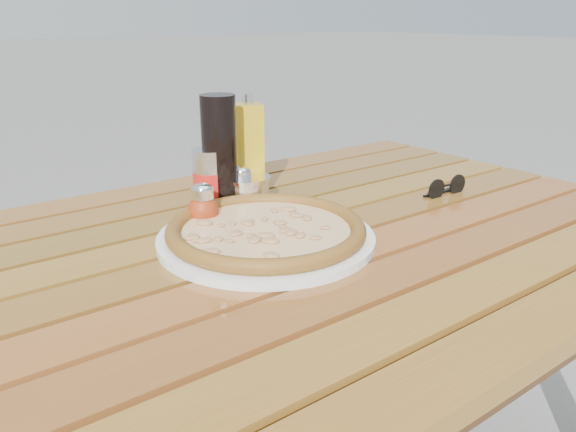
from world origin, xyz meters
TOP-DOWN VIEW (x-y plane):
  - table at (0.00, -0.00)m, footprint 1.40×0.90m
  - plate at (-0.06, 0.01)m, footprint 0.44×0.44m
  - pizza at (-0.06, 0.01)m, footprint 0.38×0.38m
  - pepper_shaker at (-0.10, 0.13)m, footprint 0.06×0.06m
  - oregano_shaker at (0.01, 0.19)m, footprint 0.06×0.06m
  - dark_bottle at (-0.03, 0.20)m, footprint 0.09×0.09m
  - soda_can at (-0.05, 0.21)m, footprint 0.08×0.08m
  - olive_oil_cruet at (0.06, 0.24)m, footprint 0.07×0.07m
  - parmesan_tin at (0.02, 0.19)m, footprint 0.12×0.12m
  - sunglasses at (0.39, -0.01)m, footprint 0.11×0.03m

SIDE VIEW (x-z plane):
  - table at x=0.00m, z-range 0.30..1.05m
  - plate at x=-0.06m, z-range 0.75..0.76m
  - sunglasses at x=0.39m, z-range 0.74..0.79m
  - pizza at x=-0.06m, z-range 0.76..0.79m
  - parmesan_tin at x=0.02m, z-range 0.74..0.82m
  - pepper_shaker at x=-0.10m, z-range 0.75..0.83m
  - oregano_shaker at x=0.01m, z-range 0.75..0.83m
  - soda_can at x=-0.05m, z-range 0.75..0.87m
  - olive_oil_cruet at x=0.06m, z-range 0.74..0.95m
  - dark_bottle at x=-0.03m, z-range 0.75..0.97m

